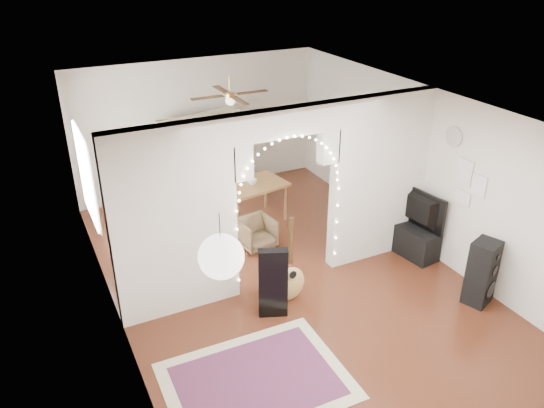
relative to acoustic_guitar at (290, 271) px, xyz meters
name	(u,v)px	position (x,y,z in m)	size (l,w,h in m)	color
floor	(285,277)	(0.20, 0.54, -0.50)	(7.50, 7.50, 0.00)	black
ceiling	(287,107)	(0.20, 0.54, 2.20)	(5.00, 7.50, 0.02)	white
wall_back	(199,126)	(0.20, 4.29, 0.85)	(5.00, 0.02, 2.70)	silver
wall_front	(487,367)	(0.20, -3.21, 0.85)	(5.00, 0.02, 2.70)	silver
wall_left	(109,238)	(-2.30, 0.54, 0.85)	(0.02, 7.50, 2.70)	silver
wall_right	(422,169)	(2.70, 0.54, 0.85)	(0.02, 7.50, 2.70)	silver
divider_wall	(286,194)	(0.20, 0.54, 0.93)	(5.00, 0.20, 2.70)	silver
fairy_lights	(290,190)	(0.20, 0.41, 1.05)	(1.64, 0.04, 1.60)	#FFEABF
window	(86,175)	(-2.27, 2.34, 1.00)	(0.04, 1.20, 1.40)	white
wall_clock	(454,136)	(2.68, -0.06, 1.60)	(0.31, 0.31, 0.03)	white
picture_frames	(468,184)	(2.68, -0.46, 1.00)	(0.02, 0.50, 0.70)	white
paper_lantern	(221,257)	(-1.70, -1.86, 1.75)	(0.40, 0.40, 0.40)	white
ceiling_fan	(230,95)	(0.20, 2.54, 1.90)	(1.10, 1.10, 0.30)	#BA863E
area_rug	(256,381)	(-1.11, -1.23, -0.49)	(2.12, 1.60, 0.02)	maroon
guitar_case	(273,283)	(-0.37, -0.19, 0.02)	(0.40, 0.13, 1.04)	black
acoustic_guitar	(290,271)	(0.00, 0.00, 0.00)	(0.48, 0.22, 1.14)	tan
tabby_cat	(272,285)	(-0.15, 0.27, -0.36)	(0.25, 0.50, 0.33)	brown
floor_speaker	(482,273)	(2.40, -1.23, -0.01)	(0.47, 0.44, 0.98)	black
media_console	(409,239)	(2.40, 0.29, -0.25)	(0.40, 1.00, 0.50)	black
tv	(413,209)	(2.40, 0.29, 0.31)	(1.07, 0.14, 0.62)	black
bookcase	(204,158)	(0.11, 3.83, 0.35)	(1.66, 0.42, 1.70)	tan
dining_table	(252,188)	(0.52, 2.45, 0.18)	(1.31, 0.97, 0.76)	brown
flower_vase	(252,179)	(0.52, 2.45, 0.35)	(0.18, 0.18, 0.19)	white
dining_chair_left	(220,226)	(-0.23, 2.17, -0.29)	(0.45, 0.47, 0.42)	brown
dining_chair_right	(256,233)	(0.20, 1.58, -0.24)	(0.55, 0.57, 0.52)	brown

